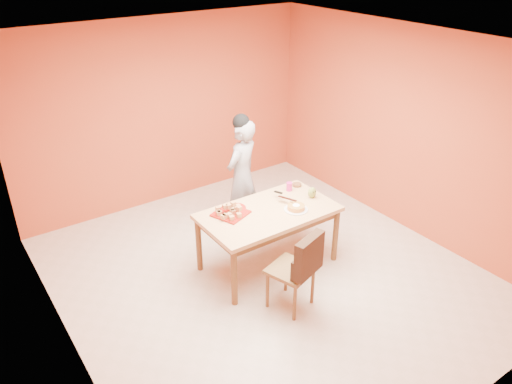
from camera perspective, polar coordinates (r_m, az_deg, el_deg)
floor at (r=6.08m, az=1.23°, el=-9.47°), size 5.00×5.00×0.00m
ceiling at (r=4.95m, az=1.56°, el=16.37°), size 5.00×5.00×0.00m
wall_back at (r=7.39m, az=-10.27°, el=8.90°), size 4.50×0.00×4.50m
wall_left at (r=4.58m, az=-22.08°, el=-4.99°), size 0.00×5.00×5.00m
wall_right at (r=6.85m, az=16.86°, el=6.65°), size 0.00×5.00×5.00m
dining_table at (r=5.90m, az=1.44°, el=-2.96°), size 1.60×0.90×0.76m
dining_chair at (r=5.36m, az=4.16°, el=-8.74°), size 0.56×0.62×0.96m
pastry_pile at (r=5.75m, az=-2.93°, el=-1.94°), size 0.32×0.32×0.10m
person at (r=6.64m, az=-1.62°, el=1.86°), size 0.67×0.57×1.56m
pastry_platter at (r=5.78m, az=-2.91°, el=-2.47°), size 0.45×0.45×0.02m
red_dinner_plate at (r=5.89m, az=-2.32°, el=-1.85°), size 0.31×0.31×0.01m
white_cake_plate at (r=5.89m, az=4.59°, el=-1.99°), size 0.36×0.36×0.01m
sponge_cake at (r=5.87m, az=4.60°, el=-1.74°), size 0.21×0.21×0.05m
cake_server at (r=5.98m, az=3.60°, el=-0.77°), size 0.14×0.24×0.01m
egg_ornament at (r=6.14m, az=6.42°, el=-0.06°), size 0.13×0.12×0.14m
magenta_glass at (r=6.30m, az=3.82°, el=0.62°), size 0.08×0.08×0.11m
checker_tin at (r=6.43m, az=4.70°, el=0.82°), size 0.14×0.14×0.03m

